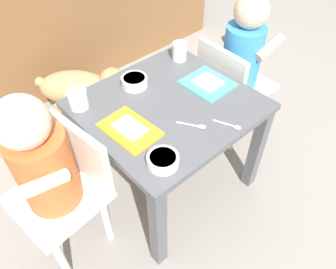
# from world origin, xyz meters

# --- Properties ---
(ground_plane) EXTENTS (7.00, 7.00, 0.00)m
(ground_plane) POSITION_xyz_m (0.00, 0.00, 0.00)
(ground_plane) COLOR gray
(kitchen_cabinet_back) EXTENTS (2.30, 0.34, 0.85)m
(kitchen_cabinet_back) POSITION_xyz_m (0.00, 1.05, 0.43)
(kitchen_cabinet_back) COLOR brown
(kitchen_cabinet_back) RESTS_ON ground
(dining_table) EXTENTS (0.59, 0.55, 0.46)m
(dining_table) POSITION_xyz_m (0.00, 0.00, 0.38)
(dining_table) COLOR #515459
(dining_table) RESTS_ON ground
(seated_child_left) EXTENTS (0.31, 0.31, 0.72)m
(seated_child_left) POSITION_xyz_m (-0.46, 0.04, 0.45)
(seated_child_left) COLOR silver
(seated_child_left) RESTS_ON ground
(seated_child_right) EXTENTS (0.29, 0.29, 0.71)m
(seated_child_right) POSITION_xyz_m (0.46, 0.04, 0.44)
(seated_child_right) COLOR silver
(seated_child_right) RESTS_ON ground
(dog) EXTENTS (0.41, 0.39, 0.30)m
(dog) POSITION_xyz_m (-0.03, 0.63, 0.19)
(dog) COLOR tan
(dog) RESTS_ON ground
(food_tray_left) EXTENTS (0.14, 0.20, 0.02)m
(food_tray_left) POSITION_xyz_m (-0.19, -0.02, 0.47)
(food_tray_left) COLOR gold
(food_tray_left) RESTS_ON dining_table
(food_tray_right) EXTENTS (0.16, 0.18, 0.02)m
(food_tray_right) POSITION_xyz_m (0.19, -0.02, 0.47)
(food_tray_right) COLOR #4CC6BC
(food_tray_right) RESTS_ON dining_table
(water_cup_left) EXTENTS (0.07, 0.07, 0.07)m
(water_cup_left) POSITION_xyz_m (-0.25, 0.19, 0.49)
(water_cup_left) COLOR white
(water_cup_left) RESTS_ON dining_table
(water_cup_right) EXTENTS (0.06, 0.06, 0.07)m
(water_cup_right) POSITION_xyz_m (0.23, 0.18, 0.49)
(water_cup_right) COLOR white
(water_cup_right) RESTS_ON dining_table
(veggie_bowl_far) EXTENTS (0.10, 0.10, 0.03)m
(veggie_bowl_far) POSITION_xyz_m (-0.20, -0.20, 0.48)
(veggie_bowl_far) COLOR white
(veggie_bowl_far) RESTS_ON dining_table
(veggie_bowl_near) EXTENTS (0.10, 0.10, 0.04)m
(veggie_bowl_near) POSITION_xyz_m (-0.03, 0.16, 0.48)
(veggie_bowl_near) COLOR silver
(veggie_bowl_near) RESTS_ON dining_table
(spoon_by_left_tray) EXTENTS (0.06, 0.09, 0.01)m
(spoon_by_left_tray) POSITION_xyz_m (-0.02, -0.15, 0.46)
(spoon_by_left_tray) COLOR silver
(spoon_by_left_tray) RESTS_ON dining_table
(spoon_by_right_tray) EXTENTS (0.05, 0.10, 0.01)m
(spoon_by_right_tray) POSITION_xyz_m (0.07, -0.23, 0.46)
(spoon_by_right_tray) COLOR silver
(spoon_by_right_tray) RESTS_ON dining_table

